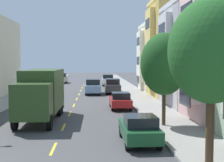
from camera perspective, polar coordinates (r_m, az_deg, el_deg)
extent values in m
plane|color=#424244|center=(38.23, -6.19, -2.74)|extent=(160.00, 160.00, 0.00)
cube|color=gray|center=(37.31, -17.32, -2.93)|extent=(3.20, 120.00, 0.14)
cube|color=gray|center=(36.54, 4.85, -2.91)|extent=(3.20, 120.00, 0.14)
cube|color=yellow|center=(15.65, -10.64, -12.03)|extent=(0.14, 2.20, 0.01)
cube|color=yellow|center=(20.48, -8.82, -8.28)|extent=(0.14, 2.20, 0.01)
cube|color=yellow|center=(25.37, -7.71, -5.97)|extent=(0.14, 2.20, 0.01)
cube|color=yellow|center=(30.30, -6.97, -4.40)|extent=(0.14, 2.20, 0.01)
cube|color=yellow|center=(35.25, -6.44, -3.27)|extent=(0.14, 2.20, 0.01)
cube|color=yellow|center=(40.21, -6.04, -2.42)|extent=(0.14, 2.20, 0.01)
cube|color=yellow|center=(45.18, -5.73, -1.76)|extent=(0.14, 2.20, 0.01)
cube|color=yellow|center=(50.16, -5.48, -1.22)|extent=(0.14, 2.20, 0.01)
cube|color=yellow|center=(55.14, -5.28, -0.79)|extent=(0.14, 2.20, 0.01)
cube|color=#FECACA|center=(21.85, 13.99, 6.14)|extent=(0.55, 3.37, 7.53)
cube|color=#1E232D|center=(21.88, 13.11, -2.97)|extent=(0.04, 2.56, 1.10)
cube|color=#1E232D|center=(21.75, 13.22, 4.64)|extent=(0.04, 2.56, 1.10)
cube|color=#1E232D|center=(22.00, 13.33, 12.21)|extent=(0.04, 2.56, 1.10)
cube|color=silver|center=(29.82, 10.62, 13.43)|extent=(0.60, 7.48, 0.44)
cube|color=silver|center=(29.27, 9.52, 4.95)|extent=(0.55, 3.37, 7.10)
cube|color=#1E232D|center=(29.31, 8.89, -1.47)|extent=(0.04, 2.56, 1.10)
cube|color=#1E232D|center=(29.19, 8.94, 3.88)|extent=(0.04, 2.56, 1.10)
cube|color=#1E232D|center=(29.34, 9.00, 9.23)|extent=(0.04, 2.56, 1.10)
cube|color=tan|center=(38.15, 15.03, 5.41)|extent=(10.38, 7.48, 10.98)
cube|color=#F9D572|center=(37.54, 7.77, 14.31)|extent=(0.60, 7.48, 0.44)
cube|color=#F9D572|center=(36.83, 6.89, 6.26)|extent=(0.55, 3.37, 8.57)
cube|color=#1E232D|center=(36.80, 6.39, 0.10)|extent=(0.04, 2.56, 1.10)
cube|color=#1E232D|center=(36.75, 6.43, 5.24)|extent=(0.04, 2.56, 1.10)
cube|color=#1E232D|center=(37.00, 6.46, 10.35)|extent=(0.04, 2.56, 1.10)
cube|color=beige|center=(45.81, 13.40, 3.88)|extent=(12.74, 7.48, 9.01)
cube|color=white|center=(44.73, 5.84, 10.03)|extent=(0.60, 7.48, 0.44)
cube|color=white|center=(44.37, 5.14, 4.44)|extent=(0.55, 3.37, 7.03)
cube|color=#1E232D|center=(44.40, 4.74, 0.25)|extent=(0.04, 2.56, 1.10)
cube|color=#1E232D|center=(44.33, 4.75, 3.74)|extent=(0.04, 2.56, 1.10)
cube|color=#1E232D|center=(44.42, 4.77, 7.23)|extent=(0.04, 2.56, 1.10)
cylinder|color=#47331E|center=(12.68, 17.40, -8.33)|extent=(0.31, 0.31, 2.96)
ellipsoid|color=#235B23|center=(12.42, 17.66, 5.32)|extent=(3.27, 3.27, 4.03)
cylinder|color=#47331E|center=(20.24, 9.43, -4.56)|extent=(0.23, 0.23, 2.42)
ellipsoid|color=#1E4C1E|center=(20.04, 9.51, 3.08)|extent=(3.02, 3.02, 3.96)
cube|color=#2D471E|center=(23.71, -12.39, -1.51)|extent=(2.43, 6.04, 2.93)
cube|color=#2D471E|center=(19.68, -14.38, -3.65)|extent=(2.31, 1.91, 2.20)
cube|color=black|center=(18.75, -14.95, -2.53)|extent=(2.02, 0.09, 0.97)
cube|color=black|center=(26.79, -11.31, -4.57)|extent=(2.40, 0.17, 0.24)
cylinder|color=black|center=(20.07, -17.34, -7.26)|extent=(0.29, 0.96, 0.96)
cylinder|color=black|center=(19.65, -11.29, -7.40)|extent=(0.29, 0.96, 0.96)
cylinder|color=black|center=(25.87, -14.00, -4.79)|extent=(0.29, 0.96, 0.96)
cylinder|color=black|center=(25.54, -9.31, -4.83)|extent=(0.29, 0.96, 0.96)
cylinder|color=black|center=(24.80, -14.49, -5.16)|extent=(0.29, 0.96, 0.96)
cylinder|color=black|center=(24.46, -9.60, -5.21)|extent=(0.29, 0.96, 0.96)
cube|color=#194C28|center=(16.37, 4.94, -9.00)|extent=(1.82, 4.03, 0.62)
cube|color=black|center=(15.78, 5.24, -7.30)|extent=(1.56, 1.71, 0.55)
cylinder|color=black|center=(17.87, 6.66, -8.95)|extent=(0.23, 0.66, 0.66)
cylinder|color=black|center=(17.65, 1.75, -9.09)|extent=(0.23, 0.66, 0.66)
cylinder|color=black|center=(15.29, 8.65, -11.13)|extent=(0.23, 0.66, 0.66)
cylinder|color=black|center=(15.03, 2.88, -11.35)|extent=(0.23, 0.66, 0.66)
cube|color=#AD1E1E|center=(27.83, 1.50, -3.76)|extent=(1.78, 4.02, 0.62)
cube|color=black|center=(27.28, 1.60, -2.67)|extent=(1.55, 1.69, 0.55)
cylinder|color=black|center=(29.29, 2.74, -4.01)|extent=(0.23, 0.66, 0.66)
cylinder|color=black|center=(29.15, -0.24, -4.04)|extent=(0.23, 0.66, 0.66)
cylinder|color=black|center=(26.61, 3.40, -4.78)|extent=(0.23, 0.66, 0.66)
cylinder|color=black|center=(26.47, 0.13, -4.82)|extent=(0.23, 0.66, 0.66)
cube|color=tan|center=(61.60, -9.16, 0.36)|extent=(2.06, 4.84, 0.90)
cube|color=black|center=(61.56, -9.17, 1.11)|extent=(1.78, 2.82, 0.70)
cylinder|color=black|center=(60.08, -10.10, -0.16)|extent=(0.24, 0.67, 0.66)
cylinder|color=black|center=(59.94, -8.46, -0.15)|extent=(0.24, 0.67, 0.66)
cylinder|color=black|center=(63.32, -9.82, 0.04)|extent=(0.24, 0.67, 0.66)
cylinder|color=black|center=(63.19, -8.26, 0.04)|extent=(0.24, 0.67, 0.66)
cube|color=#B2B5BA|center=(42.64, -11.76, -1.27)|extent=(1.83, 4.70, 0.62)
cube|color=black|center=(42.96, -11.70, -0.46)|extent=(1.61, 2.82, 0.55)
cylinder|color=black|center=(41.22, -13.18, -1.89)|extent=(0.22, 0.66, 0.66)
cylinder|color=black|center=(40.98, -10.98, -1.90)|extent=(0.22, 0.66, 0.66)
cylinder|color=black|center=(44.36, -12.48, -1.50)|extent=(0.22, 0.66, 0.66)
cylinder|color=black|center=(44.13, -10.43, -1.50)|extent=(0.22, 0.66, 0.66)
cube|color=silver|center=(54.51, -0.77, -0.01)|extent=(2.02, 4.83, 0.90)
cube|color=black|center=(54.47, -0.77, 0.83)|extent=(1.76, 2.81, 0.70)
cylinder|color=black|center=(56.20, 0.07, -0.36)|extent=(0.23, 0.66, 0.66)
cylinder|color=black|center=(56.15, -1.70, -0.36)|extent=(0.23, 0.66, 0.66)
cylinder|color=black|center=(52.95, 0.22, -0.60)|extent=(0.23, 0.66, 0.66)
cylinder|color=black|center=(52.90, -1.65, -0.61)|extent=(0.23, 0.66, 0.66)
cube|color=#333338|center=(41.03, 0.10, -1.19)|extent=(2.02, 4.83, 0.90)
cube|color=black|center=(40.97, 0.10, -0.08)|extent=(1.76, 2.81, 0.70)
cylinder|color=black|center=(42.74, 1.16, -1.61)|extent=(0.23, 0.66, 0.66)
cylinder|color=black|center=(42.66, -1.16, -1.61)|extent=(0.23, 0.66, 0.66)
cylinder|color=black|center=(39.49, 1.46, -2.03)|extent=(0.23, 0.66, 0.66)
cylinder|color=black|center=(39.42, -1.05, -2.05)|extent=(0.23, 0.66, 0.66)
cube|color=#7A9EC6|center=(40.27, -3.48, -1.29)|extent=(1.95, 4.80, 0.90)
cube|color=black|center=(40.21, -3.48, -0.15)|extent=(1.72, 2.78, 0.70)
cylinder|color=black|center=(41.94, -2.28, -1.71)|extent=(0.22, 0.66, 0.66)
cylinder|color=black|center=(41.95, -4.65, -1.71)|extent=(0.22, 0.66, 0.66)
cylinder|color=black|center=(38.69, -2.20, -2.15)|extent=(0.22, 0.66, 0.66)
cylinder|color=black|center=(38.70, -4.77, -2.16)|extent=(0.22, 0.66, 0.66)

